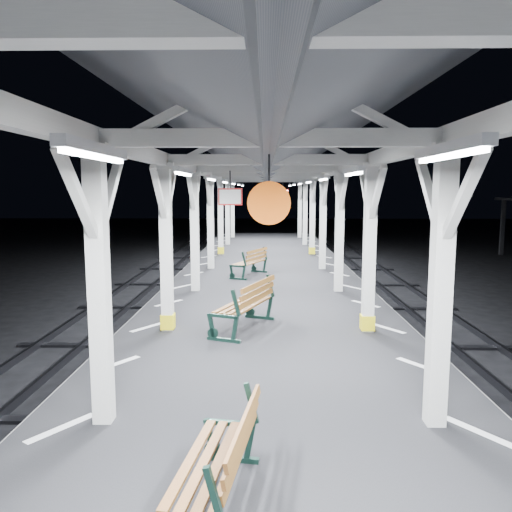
{
  "coord_description": "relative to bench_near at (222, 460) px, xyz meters",
  "views": [
    {
      "loc": [
        -0.04,
        -7.74,
        3.79
      ],
      "look_at": [
        -0.27,
        4.36,
        2.2
      ],
      "focal_mm": 35.0,
      "sensor_mm": 36.0,
      "label": 1
    }
  ],
  "objects": [
    {
      "name": "bench_far",
      "position": [
        -0.08,
        12.1,
        0.01
      ],
      "size": [
        1.23,
        1.77,
        0.9
      ],
      "rotation": [
        0.0,
        0.0,
        -0.42
      ],
      "color": "#142F27",
      "rests_on": "platform"
    },
    {
      "name": "bench_mid",
      "position": [
        0.02,
        5.72,
        0.07
      ],
      "size": [
        1.31,
        1.99,
        1.02
      ],
      "rotation": [
        0.0,
        0.0,
        -0.37
      ],
      "color": "#142F27",
      "rests_on": "platform"
    },
    {
      "name": "bench_near",
      "position": [
        0.0,
        0.0,
        0.0
      ],
      "size": [
        0.82,
        1.69,
        0.88
      ],
      "rotation": [
        0.0,
        0.0,
        -0.14
      ],
      "color": "#142F27",
      "rests_on": "platform"
    },
    {
      "name": "ground",
      "position": [
        0.41,
        3.67,
        -1.47
      ],
      "size": [
        120.0,
        120.0,
        0.0
      ],
      "primitive_type": "plane",
      "color": "black",
      "rests_on": "ground"
    },
    {
      "name": "canopy",
      "position": [
        0.41,
        3.66,
        3.1
      ],
      "size": [
        5.4,
        49.0,
        4.65
      ],
      "color": "silver",
      "rests_on": "platform"
    },
    {
      "name": "platform",
      "position": [
        0.41,
        3.67,
        -0.97
      ],
      "size": [
        6.0,
        50.0,
        1.0
      ],
      "primitive_type": "cube",
      "color": "black",
      "rests_on": "ground"
    },
    {
      "name": "hazard_stripes_right",
      "position": [
        2.86,
        3.67,
        -0.46
      ],
      "size": [
        1.0,
        48.0,
        0.01
      ],
      "primitive_type": "cube",
      "color": "silver",
      "rests_on": "platform"
    },
    {
      "name": "hazard_stripes_left",
      "position": [
        -2.04,
        3.67,
        -0.46
      ],
      "size": [
        1.0,
        48.0,
        0.01
      ],
      "primitive_type": "cube",
      "color": "silver",
      "rests_on": "platform"
    }
  ]
}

